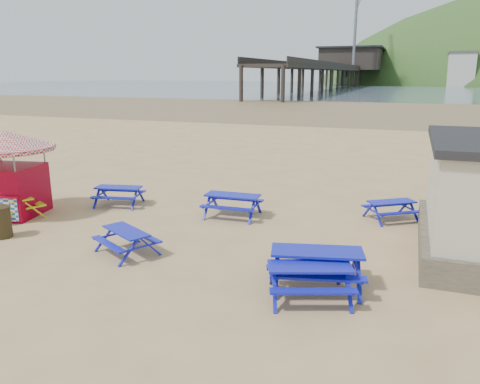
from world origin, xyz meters
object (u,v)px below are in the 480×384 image
at_px(picnic_table_yellow, 15,206).
at_px(litter_bin, 1,222).
at_px(picnic_table_blue_a, 119,196).
at_px(ice_cream_kiosk, 7,163).
at_px(picnic_table_blue_b, 233,205).

distance_m(picnic_table_yellow, litter_bin, 2.14).
distance_m(picnic_table_blue_a, ice_cream_kiosk, 3.87).
bearing_deg(ice_cream_kiosk, litter_bin, -63.05).
relative_size(picnic_table_blue_a, picnic_table_blue_b, 1.00).
height_order(picnic_table_yellow, litter_bin, litter_bin).
relative_size(picnic_table_blue_a, litter_bin, 2.02).
xyz_separation_m(picnic_table_yellow, ice_cream_kiosk, (-0.28, 0.16, 1.44)).
height_order(picnic_table_blue_a, ice_cream_kiosk, ice_cream_kiosk).
bearing_deg(picnic_table_yellow, picnic_table_blue_b, 47.73).
height_order(picnic_table_blue_a, picnic_table_blue_b, picnic_table_blue_b).
xyz_separation_m(picnic_table_blue_b, picnic_table_yellow, (-6.92, -2.56, -0.00)).
relative_size(picnic_table_blue_a, ice_cream_kiosk, 0.50).
bearing_deg(litter_bin, picnic_table_blue_b, 37.16).
bearing_deg(picnic_table_blue_b, picnic_table_blue_a, 179.05).
bearing_deg(ice_cream_kiosk, picnic_table_yellow, -40.90).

